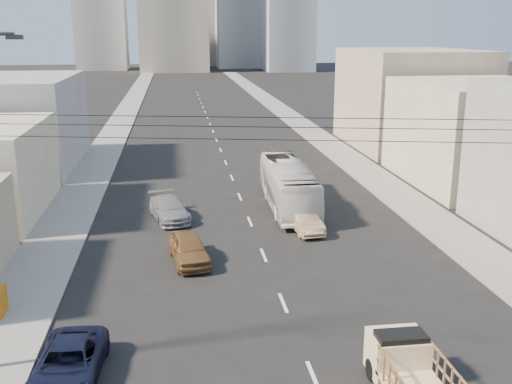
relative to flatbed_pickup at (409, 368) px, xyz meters
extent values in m
cube|color=gray|center=(-14.60, 69.63, -1.03)|extent=(3.50, 180.00, 0.12)
cube|color=gray|center=(8.90, 69.63, -1.03)|extent=(3.50, 180.00, 0.12)
cube|color=silver|center=(-2.85, 1.63, -1.09)|extent=(0.15, 2.00, 0.01)
cube|color=silver|center=(-2.85, 7.63, -1.09)|extent=(0.15, 2.00, 0.01)
cube|color=silver|center=(-2.85, 13.63, -1.09)|extent=(0.15, 2.00, 0.01)
cube|color=silver|center=(-2.85, 19.63, -1.09)|extent=(0.15, 2.00, 0.01)
cube|color=silver|center=(-2.85, 25.63, -1.09)|extent=(0.15, 2.00, 0.01)
cube|color=silver|center=(-2.85, 31.63, -1.09)|extent=(0.15, 2.00, 0.01)
cube|color=silver|center=(-2.85, 37.63, -1.09)|extent=(0.15, 2.00, 0.01)
cube|color=silver|center=(-2.85, 43.63, -1.09)|extent=(0.15, 2.00, 0.01)
cube|color=silver|center=(-2.85, 49.63, -1.09)|extent=(0.15, 2.00, 0.01)
cube|color=silver|center=(-2.85, 55.63, -1.09)|extent=(0.15, 2.00, 0.01)
cube|color=silver|center=(-2.85, 61.63, -1.09)|extent=(0.15, 2.00, 0.01)
cube|color=silver|center=(-2.85, 67.63, -1.09)|extent=(0.15, 2.00, 0.01)
cube|color=silver|center=(-2.85, 73.63, -1.09)|extent=(0.15, 2.00, 0.01)
cube|color=silver|center=(-2.85, 79.63, -1.09)|extent=(0.15, 2.00, 0.01)
cube|color=silver|center=(-2.85, 85.63, -1.09)|extent=(0.15, 2.00, 0.01)
cube|color=silver|center=(-2.85, 91.63, -1.09)|extent=(0.15, 2.00, 0.01)
cube|color=silver|center=(-2.85, 97.63, -1.09)|extent=(0.15, 2.00, 0.01)
cube|color=silver|center=(-2.85, 103.63, -1.09)|extent=(0.15, 2.00, 0.01)
cube|color=beige|center=(0.00, 1.10, -0.14)|extent=(1.90, 1.60, 1.50)
cube|color=black|center=(0.00, 0.85, 0.46)|extent=(1.70, 0.90, 0.70)
cylinder|color=black|center=(-0.85, 1.20, -0.71)|extent=(0.25, 0.76, 0.76)
cylinder|color=black|center=(0.85, 1.20, -0.71)|extent=(0.25, 0.76, 0.76)
imported|color=black|center=(-11.40, 2.51, -0.42)|extent=(2.47, 4.93, 1.34)
imported|color=silver|center=(0.19, 22.53, 0.47)|extent=(2.94, 11.31, 3.13)
imported|color=brown|center=(-6.92, 13.18, -0.34)|extent=(2.39, 4.65, 1.51)
imported|color=#A0805D|center=(0.20, 17.38, -0.41)|extent=(1.90, 4.27, 1.36)
imported|color=gray|center=(-8.00, 20.85, -0.38)|extent=(3.09, 5.26, 1.43)
cube|color=#2D2D33|center=(-12.35, 3.63, 10.61)|extent=(0.50, 0.25, 0.15)
cylinder|color=black|center=(-2.85, 1.13, 8.21)|extent=(23.01, 5.02, 0.02)
cylinder|color=black|center=(-2.85, 1.13, 7.91)|extent=(23.01, 5.02, 0.02)
cylinder|color=black|center=(-2.85, 1.13, 7.51)|extent=(23.01, 5.02, 0.02)
cube|color=#B5AD91|center=(16.65, 27.63, 2.91)|extent=(11.00, 14.00, 8.00)
cube|color=gray|center=(17.15, 43.63, 3.91)|extent=(12.00, 16.00, 10.00)
cube|color=gray|center=(-22.35, 38.63, 2.91)|extent=(12.00, 16.00, 8.00)
cube|color=gray|center=(15.15, 184.63, 18.91)|extent=(16.00, 16.00, 40.00)
cube|color=gray|center=(-28.85, 179.63, 15.91)|extent=(15.00, 15.00, 34.00)
cube|color=gray|center=(3.15, 199.63, 20.91)|extent=(18.00, 18.00, 44.00)
cube|color=gray|center=(27.15, 164.63, 12.91)|extent=(14.00, 14.00, 28.00)
camera|label=1|loc=(-7.42, -16.75, 10.81)|focal=42.00mm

